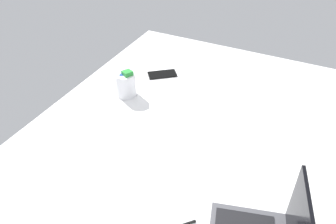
{
  "coord_description": "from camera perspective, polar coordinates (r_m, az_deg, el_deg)",
  "views": [
    {
      "loc": [
        85.06,
        29.22,
        106.65
      ],
      "look_at": [
        -12.47,
        -18.57,
        24.0
      ],
      "focal_mm": 36.5,
      "sensor_mm": 36.0,
      "label": 1
    }
  ],
  "objects": [
    {
      "name": "cell_phone",
      "position": [
        1.72,
        -0.97,
        6.32
      ],
      "size": [
        13.99,
        15.22,
        0.8
      ],
      "primitive_type": "cube",
      "rotation": [
        0.0,
        0.0,
        0.66
      ],
      "color": "black",
      "rests_on": "bed_mattress"
    },
    {
      "name": "bed_mattress",
      "position": [
        1.33,
        4.91,
        -10.27
      ],
      "size": [
        180.0,
        140.0,
        18.0
      ],
      "primitive_type": "cube",
      "color": "white",
      "rests_on": "ground"
    },
    {
      "name": "snack_cup",
      "position": [
        1.55,
        -7.05,
        4.68
      ],
      "size": [
        9.0,
        9.0,
        12.91
      ],
      "color": "silver",
      "rests_on": "bed_mattress"
    }
  ]
}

